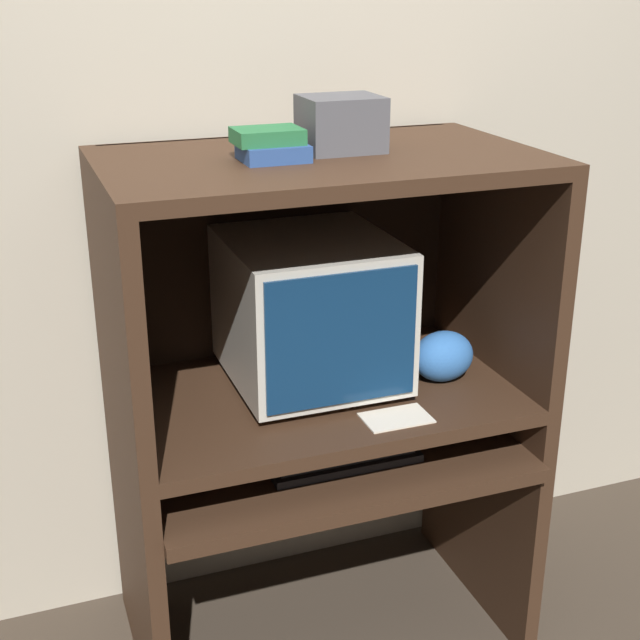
{
  "coord_description": "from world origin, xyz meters",
  "views": [
    {
      "loc": [
        -0.71,
        -1.61,
        1.74
      ],
      "look_at": [
        -0.0,
        0.31,
        0.94
      ],
      "focal_mm": 50.0,
      "sensor_mm": 36.0,
      "label": 1
    }
  ],
  "objects_px": {
    "keyboard": "(341,456)",
    "book_stack": "(271,145)",
    "crt_monitor": "(310,310)",
    "snack_bag": "(443,356)",
    "storage_box": "(341,124)",
    "mouse": "(436,438)"
  },
  "relations": [
    {
      "from": "book_stack",
      "to": "snack_bag",
      "type": "bearing_deg",
      "value": -4.16
    },
    {
      "from": "storage_box",
      "to": "book_stack",
      "type": "bearing_deg",
      "value": -164.53
    },
    {
      "from": "crt_monitor",
      "to": "snack_bag",
      "type": "distance_m",
      "value": 0.37
    },
    {
      "from": "crt_monitor",
      "to": "keyboard",
      "type": "bearing_deg",
      "value": -85.66
    },
    {
      "from": "keyboard",
      "to": "book_stack",
      "type": "height_order",
      "value": "book_stack"
    },
    {
      "from": "keyboard",
      "to": "book_stack",
      "type": "relative_size",
      "value": 2.42
    },
    {
      "from": "keyboard",
      "to": "book_stack",
      "type": "bearing_deg",
      "value": 143.04
    },
    {
      "from": "snack_bag",
      "to": "keyboard",
      "type": "bearing_deg",
      "value": -167.47
    },
    {
      "from": "keyboard",
      "to": "storage_box",
      "type": "xyz_separation_m",
      "value": [
        0.05,
        0.15,
        0.79
      ]
    },
    {
      "from": "keyboard",
      "to": "mouse",
      "type": "relative_size",
      "value": 5.57
    },
    {
      "from": "crt_monitor",
      "to": "storage_box",
      "type": "distance_m",
      "value": 0.47
    },
    {
      "from": "mouse",
      "to": "crt_monitor",
      "type": "bearing_deg",
      "value": 145.43
    },
    {
      "from": "mouse",
      "to": "storage_box",
      "type": "distance_m",
      "value": 0.83
    },
    {
      "from": "keyboard",
      "to": "mouse",
      "type": "bearing_deg",
      "value": -1.32
    },
    {
      "from": "keyboard",
      "to": "storage_box",
      "type": "height_order",
      "value": "storage_box"
    },
    {
      "from": "keyboard",
      "to": "book_stack",
      "type": "distance_m",
      "value": 0.78
    },
    {
      "from": "snack_bag",
      "to": "book_stack",
      "type": "xyz_separation_m",
      "value": [
        -0.44,
        0.03,
        0.57
      ]
    },
    {
      "from": "crt_monitor",
      "to": "book_stack",
      "type": "relative_size",
      "value": 2.85
    },
    {
      "from": "mouse",
      "to": "storage_box",
      "type": "height_order",
      "value": "storage_box"
    },
    {
      "from": "snack_bag",
      "to": "book_stack",
      "type": "distance_m",
      "value": 0.72
    },
    {
      "from": "crt_monitor",
      "to": "storage_box",
      "type": "height_order",
      "value": "storage_box"
    },
    {
      "from": "storage_box",
      "to": "keyboard",
      "type": "bearing_deg",
      "value": -109.33
    }
  ]
}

